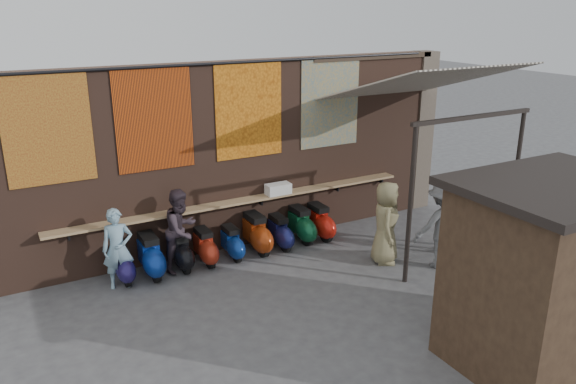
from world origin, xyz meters
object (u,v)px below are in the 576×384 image
object	(u,v)px
scooter_stool_1	(151,256)
scooter_stool_8	(320,222)
scooter_stool_7	(301,225)
shopper_grey	(442,225)
scooter_stool_0	(123,265)
diner_right	(182,230)
shelf_box	(278,189)
scooter_stool_3	(205,247)
diner_left	(118,249)
shopper_navy	(449,219)
market_stall	(546,278)
shopper_tan	(386,223)
scooter_stool_4	(232,243)
scooter_stool_2	(181,252)
scooter_stool_5	(257,234)
scooter_stool_6	(280,232)

from	to	relation	value
scooter_stool_1	scooter_stool_8	bearing A→B (deg)	0.05
scooter_stool_7	shopper_grey	xyz separation A→B (m)	(1.84, -2.44, 0.50)
scooter_stool_0	diner_right	xyz separation A→B (m)	(1.18, -0.02, 0.50)
shelf_box	scooter_stool_3	bearing A→B (deg)	-170.92
scooter_stool_0	diner_left	distance (m)	0.47
diner_left	shopper_grey	size ratio (longest dim) A/B	0.87
scooter_stool_7	shopper_navy	size ratio (longest dim) A/B	0.55
market_stall	diner_left	bearing A→B (deg)	132.69
scooter_stool_0	shopper_grey	world-z (taller)	shopper_grey
scooter_stool_3	shopper_tan	size ratio (longest dim) A/B	0.44
diner_left	scooter_stool_3	bearing A→B (deg)	15.27
scooter_stool_4	shopper_tan	xyz separation A→B (m)	(2.69, -1.67, 0.52)
scooter_stool_2	scooter_stool_3	bearing A→B (deg)	-0.84
scooter_stool_8	market_stall	bearing A→B (deg)	-85.96
scooter_stool_8	shopper_navy	xyz separation A→B (m)	(2.02, -1.95, 0.36)
shopper_grey	scooter_stool_1	bearing A→B (deg)	-10.98
scooter_stool_3	diner_right	bearing A→B (deg)	-179.58
scooter_stool_8	diner_right	distance (m)	3.27
scooter_stool_7	diner_left	size ratio (longest dim) A/B	0.53
market_stall	scooter_stool_5	bearing A→B (deg)	109.86
shopper_grey	shopper_tan	bearing A→B (deg)	-25.94
scooter_stool_3	shopper_grey	distance (m)	4.81
scooter_stool_1	shopper_tan	distance (m)	4.74
scooter_stool_1	diner_right	size ratio (longest dim) A/B	0.52
diner_right	shopper_tan	bearing A→B (deg)	-58.82
scooter_stool_2	shopper_navy	size ratio (longest dim) A/B	0.52
scooter_stool_2	shopper_tan	bearing A→B (deg)	-24.23
scooter_stool_2	scooter_stool_5	world-z (taller)	scooter_stool_5
scooter_stool_7	diner_left	bearing A→B (deg)	-177.37
scooter_stool_1	shopper_tan	xyz separation A→B (m)	(4.40, -1.69, 0.45)
scooter_stool_0	scooter_stool_4	distance (m)	2.24
scooter_stool_7	diner_left	distance (m)	4.08
diner_right	shopper_navy	size ratio (longest dim) A/B	1.12
shelf_box	scooter_stool_7	xyz separation A→B (m)	(0.44, -0.26, -0.85)
scooter_stool_1	diner_left	world-z (taller)	diner_left
scooter_stool_0	scooter_stool_5	size ratio (longest dim) A/B	0.82
scooter_stool_7	shopper_navy	bearing A→B (deg)	-38.74
shopper_tan	diner_left	bearing A→B (deg)	107.81
scooter_stool_2	scooter_stool_3	world-z (taller)	scooter_stool_2
scooter_stool_2	shopper_tan	world-z (taller)	shopper_tan
scooter_stool_6	shopper_tan	size ratio (longest dim) A/B	0.44
shopper_navy	diner_left	bearing A→B (deg)	-32.31
diner_right	scooter_stool_1	bearing A→B (deg)	146.02
market_stall	scooter_stool_6	bearing A→B (deg)	104.83
scooter_stool_1	scooter_stool_5	size ratio (longest dim) A/B	0.99
scooter_stool_5	market_stall	size ratio (longest dim) A/B	0.33
scooter_stool_5	shopper_grey	bearing A→B (deg)	-39.11
shelf_box	shopper_grey	xyz separation A→B (m)	(2.28, -2.70, -0.35)
scooter_stool_0	shopper_navy	xyz separation A→B (m)	(6.44, -1.98, 0.40)
shelf_box	scooter_stool_2	distance (m)	2.54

